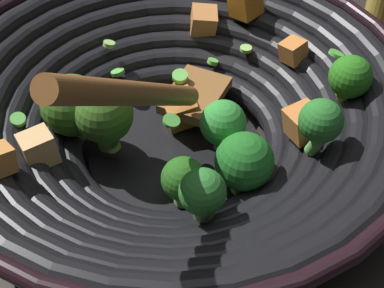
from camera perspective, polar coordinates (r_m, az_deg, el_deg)
ground_plane at (r=0.55m, az=-1.64°, el=-1.18°), size 4.00×4.00×0.00m
wok at (r=0.50m, az=-1.78°, el=3.57°), size 0.46×0.43×0.21m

